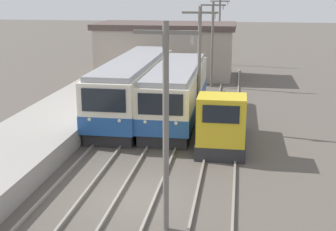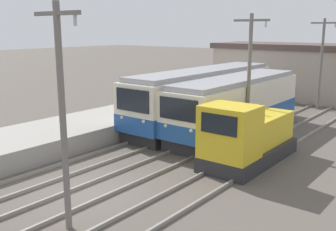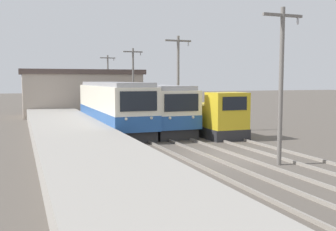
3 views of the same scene
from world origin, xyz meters
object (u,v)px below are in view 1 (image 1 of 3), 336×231
at_px(catenary_mast_near, 166,122).
at_px(catenary_mast_distant, 219,29).
at_px(catenary_mast_mid, 199,64).
at_px(catenary_mast_far, 212,41).
at_px(commuter_train_left, 134,89).
at_px(shunting_locomotive, 222,123).
at_px(commuter_train_center, 176,95).

distance_m(catenary_mast_near, catenary_mast_distant, 35.99).
xyz_separation_m(catenary_mast_mid, catenary_mast_distant, (0.00, 23.99, 0.00)).
xyz_separation_m(catenary_mast_far, catenary_mast_distant, (0.00, 12.00, 0.00)).
bearing_deg(catenary_mast_distant, commuter_train_left, -101.24).
height_order(shunting_locomotive, catenary_mast_far, catenary_mast_far).
relative_size(commuter_train_left, commuter_train_center, 1.18).
xyz_separation_m(commuter_train_left, catenary_mast_distant, (4.31, 21.67, 2.10)).
relative_size(catenary_mast_mid, catenary_mast_distant, 1.00).
bearing_deg(catenary_mast_far, catenary_mast_distant, 90.00).
height_order(commuter_train_left, catenary_mast_near, catenary_mast_near).
bearing_deg(catenary_mast_near, commuter_train_center, 96.38).
bearing_deg(catenary_mast_far, shunting_locomotive, -84.28).
height_order(shunting_locomotive, catenary_mast_near, catenary_mast_near).
xyz_separation_m(commuter_train_left, catenary_mast_far, (4.31, 9.68, 2.10)).
distance_m(commuter_train_center, catenary_mast_distant, 22.67).
relative_size(commuter_train_center, shunting_locomotive, 1.97).
bearing_deg(commuter_train_left, commuter_train_center, -16.71).
distance_m(commuter_train_left, shunting_locomotive, 7.82).
bearing_deg(commuter_train_center, catenary_mast_mid, -44.45).
relative_size(catenary_mast_near, catenary_mast_distant, 1.00).
distance_m(commuter_train_left, catenary_mast_distant, 22.20).
bearing_deg(catenary_mast_distant, shunting_locomotive, -86.82).
xyz_separation_m(catenary_mast_near, catenary_mast_mid, (0.00, 12.00, 0.00)).
relative_size(commuter_train_center, catenary_mast_far, 1.67).
height_order(catenary_mast_mid, catenary_mast_far, same).
distance_m(commuter_train_left, commuter_train_center, 2.92).
bearing_deg(commuter_train_center, catenary_mast_near, -83.62).
bearing_deg(catenary_mast_near, catenary_mast_far, 90.00).
bearing_deg(shunting_locomotive, catenary_mast_distant, 93.18).
distance_m(catenary_mast_far, catenary_mast_distant, 12.00).
height_order(shunting_locomotive, catenary_mast_distant, catenary_mast_distant).
height_order(commuter_train_center, catenary_mast_distant, catenary_mast_distant).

